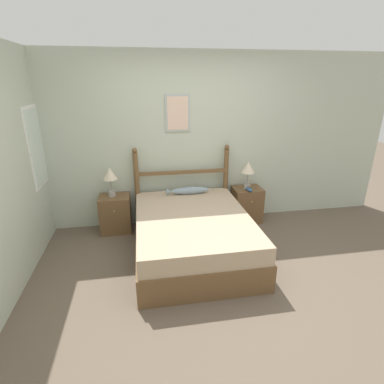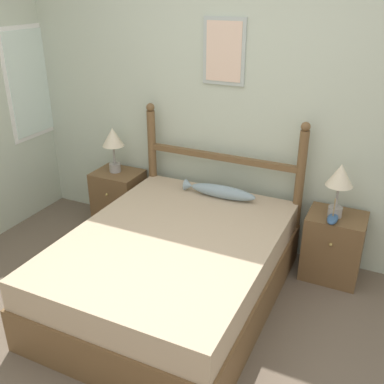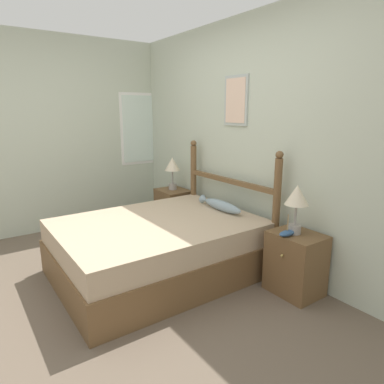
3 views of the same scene
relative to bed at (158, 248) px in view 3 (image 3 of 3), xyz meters
The scene contains 11 objects.
ground_plane 0.74m from the bed, 77.45° to the right, with size 16.00×16.00×0.00m, color brown.
wall_back 1.47m from the bed, 81.98° to the left, with size 6.40×0.08×2.55m.
wall_left 2.31m from the bed, 161.91° to the right, with size 0.08×6.40×2.55m.
bed is the anchor object (origin of this frame).
headboard 1.00m from the bed, 90.00° to the left, with size 1.44×0.07×1.24m.
nightstand_left 1.31m from the bed, 141.37° to the left, with size 0.44×0.38×0.56m.
nightstand_right 1.31m from the bed, 38.63° to the left, with size 0.44×0.38×0.56m.
table_lamp_left 1.46m from the bed, 141.73° to the left, with size 0.20×0.20×0.43m.
table_lamp_right 1.41m from the bed, 38.61° to the left, with size 0.20×0.20×0.43m.
model_boat 1.26m from the bed, 35.09° to the left, with size 0.08×0.18×0.19m.
fish_pillow 0.82m from the bed, 85.11° to the left, with size 0.64×0.12×0.11m.
Camera 3 is at (2.64, -0.87, 1.60)m, focal length 32.00 mm.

